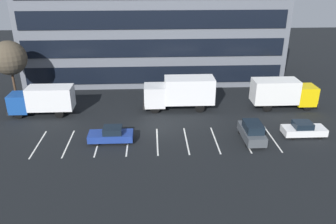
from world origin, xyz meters
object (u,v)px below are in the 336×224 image
Objects in this scene: box_truck_white at (180,92)px; bare_tree at (9,58)px; box_truck_blue at (43,99)px; sedan_white at (304,129)px; suv_charcoal at (252,132)px; box_truck_yellow at (283,92)px; sedan_navy at (111,135)px.

box_truck_white is 1.08× the size of bare_tree.
box_truck_white is 20.37m from bare_tree.
sedan_white is at bearing -13.65° from box_truck_blue.
box_truck_white is at bearing 127.28° from suv_charcoal.
suv_charcoal is 5.36m from sedan_white.
bare_tree reaches higher than sedan_white.
bare_tree is at bearing 171.04° from box_truck_white.
box_truck_yellow is 1.79× the size of sedan_navy.
box_truck_white is 1.95× the size of suv_charcoal.
sedan_navy is (-13.38, 0.40, -0.20)m from suv_charcoal.
box_truck_white is 1.15× the size of box_truck_blue.
box_truck_white is at bearing 147.04° from sedan_white.
box_truck_yellow is 9.71m from suv_charcoal.
box_truck_blue reaches higher than sedan_white.
suv_charcoal reaches higher than sedan_white.
box_truck_blue is 1.72× the size of sedan_white.
bare_tree is (-12.65, 10.86, 4.80)m from sedan_navy.
box_truck_yellow is 7.25m from sedan_white.
box_truck_white is at bearing 178.42° from box_truck_yellow.
suv_charcoal is at bearing -23.39° from bare_tree.
suv_charcoal is (6.19, -8.13, -1.21)m from box_truck_white.
box_truck_blue is 27.23m from box_truck_yellow.
box_truck_yellow reaches higher than sedan_navy.
sedan_white is (11.51, -7.46, -1.43)m from box_truck_white.
bare_tree is (-19.84, 3.13, 3.39)m from box_truck_white.
sedan_navy reaches higher than sedan_white.
box_truck_yellow is 1.82× the size of sedan_white.
box_truck_blue is at bearing -178.72° from box_truck_yellow.
suv_charcoal is (-5.68, -7.80, -1.04)m from box_truck_yellow.
box_truck_white reaches higher than box_truck_blue.
sedan_navy is at bearing -132.92° from box_truck_white.
sedan_navy is (-19.06, -7.41, -1.24)m from box_truck_yellow.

